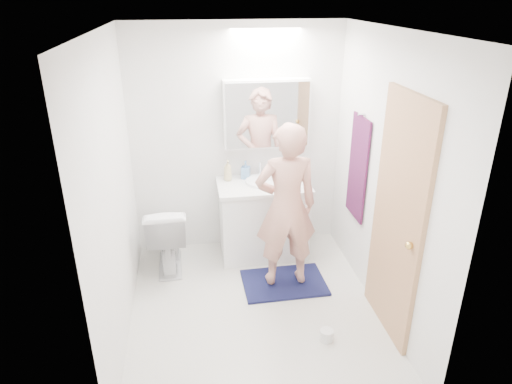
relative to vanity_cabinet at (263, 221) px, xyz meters
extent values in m
plane|color=silver|center=(-0.24, -0.96, -0.39)|extent=(2.50, 2.50, 0.00)
plane|color=white|center=(-0.24, -0.96, 2.01)|extent=(2.50, 2.50, 0.00)
plane|color=white|center=(-0.24, 0.29, 0.81)|extent=(2.50, 0.00, 2.50)
plane|color=white|center=(-0.24, -2.21, 0.81)|extent=(2.50, 0.00, 2.50)
plane|color=white|center=(-1.34, -0.96, 0.81)|extent=(0.00, 2.50, 2.50)
plane|color=white|center=(0.86, -0.96, 0.81)|extent=(0.00, 2.50, 2.50)
cube|color=white|center=(0.00, 0.00, 0.00)|extent=(0.90, 0.55, 0.78)
cube|color=silver|center=(0.00, 0.00, 0.41)|extent=(0.95, 0.58, 0.04)
cylinder|color=white|center=(0.00, 0.03, 0.45)|extent=(0.36, 0.36, 0.03)
cylinder|color=silver|center=(0.00, 0.22, 0.51)|extent=(0.02, 0.02, 0.16)
cube|color=white|center=(0.06, 0.21, 1.11)|extent=(0.88, 0.14, 0.70)
cube|color=silver|center=(0.06, 0.13, 1.11)|extent=(0.84, 0.01, 0.66)
imported|color=white|center=(-1.01, -0.11, -0.03)|extent=(0.42, 0.72, 0.72)
cube|color=#12183B|center=(0.11, -0.62, -0.38)|extent=(0.81, 0.56, 0.02)
imported|color=tan|center=(0.11, -0.62, 0.45)|extent=(0.58, 0.39, 1.58)
cube|color=tan|center=(0.84, -1.31, 0.61)|extent=(0.04, 0.80, 2.00)
sphere|color=gold|center=(0.80, -1.61, 0.56)|extent=(0.06, 0.06, 0.06)
cube|color=#14133D|center=(0.84, -0.41, 0.71)|extent=(0.02, 0.42, 1.00)
cylinder|color=silver|center=(0.83, -0.41, 1.23)|extent=(0.07, 0.02, 0.02)
imported|color=tan|center=(-0.35, 0.15, 0.54)|extent=(0.10, 0.10, 0.22)
imported|color=#5D8FC8|center=(-0.16, 0.18, 0.53)|extent=(0.11, 0.11, 0.19)
imported|color=#4359C9|center=(0.27, 0.16, 0.48)|extent=(0.12, 0.12, 0.10)
cylinder|color=silver|center=(0.29, -1.45, -0.34)|extent=(0.11, 0.11, 0.10)
camera|label=1|loc=(-0.74, -4.30, 2.26)|focal=32.16mm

